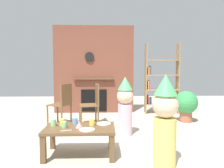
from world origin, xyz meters
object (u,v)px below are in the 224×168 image
object	(u,v)px
paper_cup_near_left	(62,122)
paper_cup_far_left	(75,121)
paper_cup_center	(53,123)
child_in_pink	(125,104)
bookshelf	(159,81)
potted_plant_tall	(186,104)
coffee_table	(80,132)
paper_cup_near_right	(64,125)
paper_cup_far_right	(92,122)
child_with_cone_hat	(165,118)
paper_plate_rear	(104,124)
paper_plate_front	(87,130)
dining_chair_left	(63,102)
dining_chair_middle	(93,102)
birthday_cake_slice	(79,125)

from	to	relation	value
paper_cup_near_left	paper_cup_far_left	size ratio (longest dim) A/B	1.06
paper_cup_center	child_in_pink	distance (m)	1.39
bookshelf	potted_plant_tall	world-z (taller)	bookshelf
coffee_table	paper_cup_near_left	distance (m)	0.30
paper_cup_near_left	paper_cup_near_right	distance (m)	0.14
paper_cup_far_right	child_with_cone_hat	distance (m)	1.06
paper_cup_far_right	paper_plate_rear	xyz separation A→B (m)	(0.17, 0.08, -0.04)
paper_plate_front	dining_chair_left	distance (m)	1.93
paper_cup_far_right	dining_chair_middle	size ratio (longest dim) A/B	0.10
paper_plate_front	paper_plate_rear	bearing A→B (deg)	53.99
paper_cup_near_right	paper_plate_rear	size ratio (longest dim) A/B	0.43
paper_cup_center	potted_plant_tall	world-z (taller)	potted_plant_tall
birthday_cake_slice	dining_chair_left	world-z (taller)	dining_chair_left
coffee_table	dining_chair_left	world-z (taller)	dining_chair_left
paper_cup_near_left	paper_plate_front	world-z (taller)	paper_cup_near_left
paper_cup_near_right	paper_plate_front	distance (m)	0.35
paper_cup_far_left	birthday_cake_slice	world-z (taller)	paper_cup_far_left
coffee_table	dining_chair_left	bearing A→B (deg)	108.75
paper_cup_far_right	child_with_cone_hat	xyz separation A→B (m)	(0.94, -0.47, 0.16)
paper_cup_near_left	potted_plant_tall	distance (m)	3.04
paper_plate_rear	dining_chair_left	bearing A→B (deg)	121.01
potted_plant_tall	paper_plate_front	bearing A→B (deg)	-136.73
coffee_table	paper_cup_near_left	bearing A→B (deg)	160.37
child_with_cone_hat	dining_chair_left	bearing A→B (deg)	-30.99
paper_plate_front	paper_cup_near_right	bearing A→B (deg)	159.60
paper_cup_near_right	dining_chair_left	bearing A→B (deg)	101.62
paper_cup_far_right	birthday_cake_slice	size ratio (longest dim) A/B	0.94
paper_cup_near_right	potted_plant_tall	world-z (taller)	potted_plant_tall
child_in_pink	birthday_cake_slice	bearing A→B (deg)	0.74
paper_cup_near_left	coffee_table	bearing A→B (deg)	-19.63
paper_cup_far_right	paper_plate_front	bearing A→B (deg)	-102.71
birthday_cake_slice	dining_chair_left	distance (m)	1.77
bookshelf	paper_cup_center	world-z (taller)	bookshelf
paper_cup_center	potted_plant_tall	xyz separation A→B (m)	(2.61, 1.77, -0.04)
paper_cup_near_right	dining_chair_middle	size ratio (longest dim) A/B	0.10
paper_plate_front	child_in_pink	bearing A→B (deg)	59.63
paper_cup_near_right	paper_plate_rear	distance (m)	0.58
paper_plate_front	paper_cup_center	bearing A→B (deg)	156.75
paper_cup_near_left	potted_plant_tall	bearing A→B (deg)	34.88
bookshelf	paper_cup_far_left	distance (m)	3.28
coffee_table	dining_chair_middle	world-z (taller)	dining_chair_middle
coffee_table	paper_cup_far_left	xyz separation A→B (m)	(-0.09, 0.17, 0.11)
paper_plate_front	potted_plant_tall	bearing A→B (deg)	43.27
dining_chair_left	potted_plant_tall	bearing A→B (deg)	-153.07
paper_cup_near_left	paper_cup_center	world-z (taller)	paper_cup_center
birthday_cake_slice	child_in_pink	size ratio (longest dim) A/B	0.09
paper_cup_far_right	birthday_cake_slice	xyz separation A→B (m)	(-0.17, -0.11, -0.00)
bookshelf	coffee_table	xyz separation A→B (m)	(-1.84, -2.79, -0.54)
dining_chair_middle	potted_plant_tall	bearing A→B (deg)	174.98
coffee_table	dining_chair_left	size ratio (longest dim) A/B	1.10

